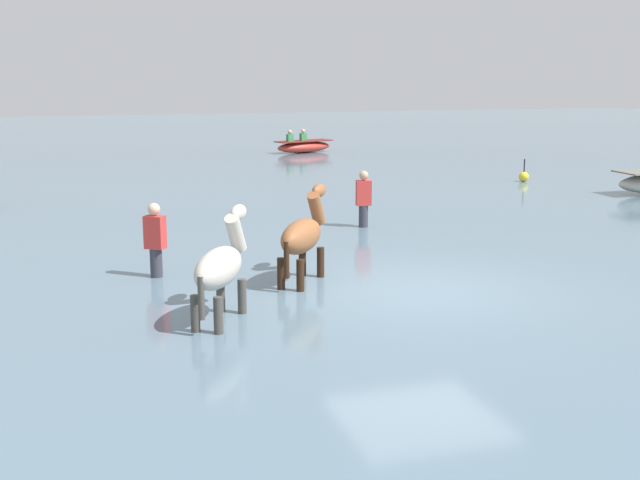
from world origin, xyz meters
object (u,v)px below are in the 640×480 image
(person_wading_close, at_px, (156,249))
(horse_trailing_pinto, at_px, (221,270))
(horse_lead_chestnut, at_px, (303,238))
(boat_far_inshore, at_px, (304,146))
(channel_buoy, at_px, (524,176))
(person_onlooker_right, at_px, (363,206))

(person_wading_close, bearing_deg, horse_trailing_pinto, -77.56)
(horse_lead_chestnut, xyz_separation_m, person_wading_close, (-2.21, 1.02, -0.25))
(horse_trailing_pinto, xyz_separation_m, boat_far_inshore, (7.53, 22.04, -0.44))
(horse_lead_chestnut, xyz_separation_m, horse_trailing_pinto, (-1.62, -1.64, -0.01))
(horse_trailing_pinto, relative_size, channel_buoy, 2.68)
(boat_far_inshore, relative_size, channel_buoy, 3.88)
(boat_far_inshore, bearing_deg, horse_lead_chestnut, -106.16)
(boat_far_inshore, relative_size, person_onlooker_right, 1.66)
(horse_trailing_pinto, height_order, person_onlooker_right, horse_trailing_pinto)
(horse_lead_chestnut, relative_size, horse_trailing_pinto, 1.01)
(horse_trailing_pinto, distance_m, person_wading_close, 2.74)
(boat_far_inshore, bearing_deg, channel_buoy, -70.03)
(channel_buoy, bearing_deg, horse_lead_chestnut, -135.72)
(channel_buoy, bearing_deg, person_wading_close, -144.56)
(person_onlooker_right, xyz_separation_m, channel_buoy, (7.29, 5.49, -0.30))
(person_onlooker_right, bearing_deg, horse_lead_chestnut, -121.83)
(boat_far_inshore, distance_m, channel_buoy, 11.50)
(person_onlooker_right, relative_size, person_wading_close, 1.00)
(channel_buoy, bearing_deg, boat_far_inshore, 109.97)
(boat_far_inshore, relative_size, person_wading_close, 1.66)
(horse_lead_chestnut, bearing_deg, channel_buoy, 44.28)
(boat_far_inshore, bearing_deg, person_wading_close, -112.73)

